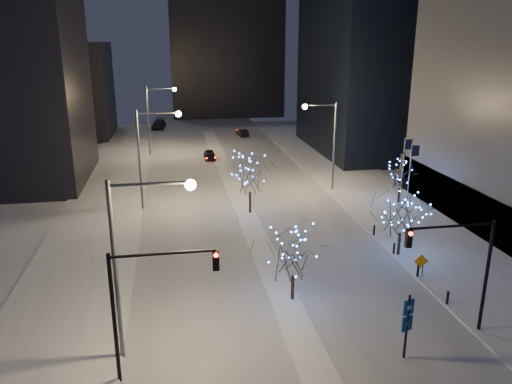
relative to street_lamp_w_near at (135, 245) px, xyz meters
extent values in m
plane|color=silver|center=(8.94, -2.00, -6.50)|extent=(160.00, 160.00, 0.00)
cube|color=silver|center=(8.94, 33.00, -6.49)|extent=(20.00, 130.00, 0.02)
cube|color=silver|center=(8.94, 28.00, -6.42)|extent=(2.00, 80.00, 0.15)
cube|color=silver|center=(23.94, 18.00, -6.42)|extent=(10.00, 90.00, 0.15)
cube|color=silver|center=(-5.06, 18.00, -6.42)|extent=(8.00, 90.00, 0.15)
cube|color=black|center=(-17.06, 68.00, 1.50)|extent=(18.00, 16.00, 16.00)
cube|color=black|center=(14.94, 90.00, 14.50)|extent=(24.00, 14.00, 42.00)
cylinder|color=#595E66|center=(-1.06, 0.00, -1.50)|extent=(0.24, 0.24, 10.00)
cylinder|color=#595E66|center=(0.94, 0.00, 3.20)|extent=(4.00, 0.16, 0.16)
sphere|color=#FFD37F|center=(2.94, 0.00, 3.05)|extent=(0.56, 0.56, 0.56)
cylinder|color=#595E66|center=(-1.06, 25.00, -1.50)|extent=(0.24, 0.24, 10.00)
cylinder|color=#595E66|center=(0.94, 25.00, 3.20)|extent=(4.00, 0.16, 0.16)
sphere|color=#FFD37F|center=(2.94, 25.00, 3.05)|extent=(0.56, 0.56, 0.56)
cylinder|color=#595E66|center=(-1.06, 50.00, -1.50)|extent=(0.24, 0.24, 10.00)
cylinder|color=#595E66|center=(0.94, 50.00, 3.20)|extent=(4.00, 0.16, 0.16)
sphere|color=#FFD37F|center=(2.94, 50.00, 3.05)|extent=(0.56, 0.56, 0.56)
cylinder|color=#595E66|center=(19.94, 28.00, -1.50)|extent=(0.24, 0.24, 10.00)
cylinder|color=#595E66|center=(18.19, 28.00, 3.20)|extent=(3.50, 0.16, 0.16)
sphere|color=#FFD37F|center=(16.44, 28.00, 3.05)|extent=(0.56, 0.56, 0.56)
cylinder|color=black|center=(-1.06, -2.00, -3.00)|extent=(0.20, 0.20, 7.00)
cylinder|color=black|center=(1.44, -2.00, 0.30)|extent=(5.00, 0.14, 0.14)
cube|color=black|center=(3.94, -2.00, -0.25)|extent=(0.32, 0.28, 1.00)
sphere|color=#FF0C05|center=(3.94, -2.18, 0.10)|extent=(0.22, 0.22, 0.22)
cylinder|color=black|center=(19.44, -1.00, -3.00)|extent=(0.20, 0.20, 7.00)
cylinder|color=black|center=(16.94, -1.00, 0.30)|extent=(5.00, 0.14, 0.14)
cube|color=black|center=(14.44, -1.00, -0.25)|extent=(0.32, 0.28, 1.00)
sphere|color=#FF0C05|center=(14.44, -1.18, 0.10)|extent=(0.22, 0.22, 0.22)
cylinder|color=silver|center=(21.94, 14.00, -2.35)|extent=(0.10, 0.10, 8.00)
cube|color=black|center=(22.29, 14.00, 1.05)|extent=(0.70, 0.03, 0.90)
cylinder|color=silver|center=(22.54, 16.50, -2.35)|extent=(0.10, 0.10, 8.00)
cube|color=black|center=(22.89, 16.50, 1.05)|extent=(0.70, 0.03, 0.90)
cylinder|color=black|center=(19.14, 2.00, -5.90)|extent=(0.16, 0.16, 0.90)
cylinder|color=black|center=(19.14, 6.00, -5.90)|extent=(0.16, 0.16, 0.90)
cylinder|color=black|center=(19.14, 10.00, -5.90)|extent=(0.16, 0.16, 0.90)
cylinder|color=black|center=(19.14, 14.00, -5.90)|extent=(0.16, 0.16, 0.90)
imported|color=black|center=(7.44, 45.60, -5.84)|extent=(1.63, 3.91, 1.32)
imported|color=black|center=(14.61, 62.36, -5.86)|extent=(1.89, 4.04, 1.28)
imported|color=black|center=(-0.06, 72.98, -5.69)|extent=(2.93, 5.81, 1.62)
cylinder|color=black|center=(9.44, 4.34, -5.51)|extent=(0.22, 0.22, 1.68)
cylinder|color=black|center=(9.44, 21.72, -5.30)|extent=(0.22, 0.22, 2.10)
cylinder|color=black|center=(19.44, 9.82, -5.45)|extent=(0.22, 0.22, 1.80)
cylinder|color=black|center=(25.23, 22.18, -5.58)|extent=(0.22, 0.22, 1.54)
cylinder|color=black|center=(13.94, -2.65, -4.61)|extent=(0.13, 0.13, 3.78)
cube|color=#0D3C92|center=(13.94, -2.65, -3.42)|extent=(0.66, 0.29, 0.86)
cube|color=#0D3C92|center=(13.94, -2.65, -4.39)|extent=(0.66, 0.29, 0.86)
cylinder|color=black|center=(19.05, 5.88, -5.83)|extent=(0.06, 0.06, 1.03)
cylinder|color=black|center=(19.43, 5.88, -5.83)|extent=(0.06, 0.06, 1.03)
cube|color=orange|center=(19.24, 5.88, -5.13)|extent=(1.06, 0.14, 1.06)
camera|label=1|loc=(2.08, -24.12, 10.04)|focal=35.00mm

